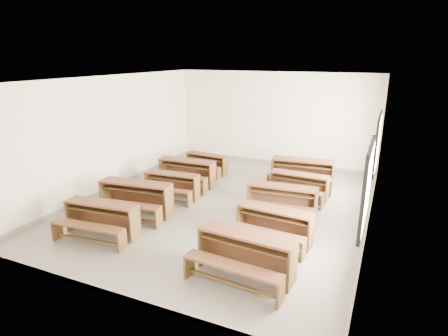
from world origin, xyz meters
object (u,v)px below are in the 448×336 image
at_px(desk_set_2, 171,184).
at_px(desk_set_9, 302,171).
at_px(desk_set_8, 298,184).
at_px(desk_set_1, 135,196).
at_px(desk_set_4, 206,162).
at_px(desk_set_3, 186,171).
at_px(desk_set_6, 274,223).
at_px(desk_set_7, 282,199).
at_px(desk_set_5, 245,252).
at_px(desk_set_0, 101,217).

relative_size(desk_set_2, desk_set_9, 0.83).
bearing_deg(desk_set_8, desk_set_1, -139.12).
distance_m(desk_set_4, desk_set_8, 3.46).
distance_m(desk_set_1, desk_set_3, 2.36).
bearing_deg(desk_set_9, desk_set_3, -162.50).
height_order(desk_set_4, desk_set_8, desk_set_8).
bearing_deg(desk_set_6, desk_set_3, 149.77).
relative_size(desk_set_1, desk_set_7, 1.10).
height_order(desk_set_1, desk_set_3, desk_set_1).
distance_m(desk_set_2, desk_set_3, 1.05).
xyz_separation_m(desk_set_2, desk_set_5, (3.17, -2.71, 0.06)).
bearing_deg(desk_set_6, desk_set_2, 162.71).
distance_m(desk_set_0, desk_set_4, 4.89).
xyz_separation_m(desk_set_1, desk_set_5, (3.37, -1.40, -0.01)).
height_order(desk_set_3, desk_set_6, desk_set_3).
bearing_deg(desk_set_1, desk_set_4, 82.44).
bearing_deg(desk_set_3, desk_set_0, -92.68).
height_order(desk_set_3, desk_set_4, desk_set_3).
height_order(desk_set_0, desk_set_4, desk_set_0).
bearing_deg(desk_set_0, desk_set_3, 83.73).
xyz_separation_m(desk_set_1, desk_set_6, (3.47, 0.02, -0.05)).
distance_m(desk_set_4, desk_set_6, 4.99).
bearing_deg(desk_set_9, desk_set_0, -128.25).
bearing_deg(desk_set_6, desk_set_9, 98.21).
xyz_separation_m(desk_set_3, desk_set_5, (3.30, -3.75, 0.01)).
bearing_deg(desk_set_4, desk_set_1, -86.67).
distance_m(desk_set_0, desk_set_1, 1.21).
xyz_separation_m(desk_set_5, desk_set_9, (-0.15, 5.05, 0.02)).
distance_m(desk_set_7, desk_set_9, 2.29).
height_order(desk_set_1, desk_set_7, desk_set_1).
distance_m(desk_set_4, desk_set_5, 6.06).
xyz_separation_m(desk_set_4, desk_set_9, (3.15, -0.03, 0.10)).
xyz_separation_m(desk_set_2, desk_set_6, (3.26, -1.29, 0.02)).
relative_size(desk_set_3, desk_set_7, 1.01).
height_order(desk_set_2, desk_set_9, desk_set_9).
bearing_deg(desk_set_4, desk_set_9, 3.90).
xyz_separation_m(desk_set_1, desk_set_7, (3.25, 1.36, -0.03)).
bearing_deg(desk_set_2, desk_set_1, -103.04).
distance_m(desk_set_6, desk_set_7, 1.36).
relative_size(desk_set_1, desk_set_9, 1.01).
bearing_deg(desk_set_4, desk_set_3, -85.47).
relative_size(desk_set_4, desk_set_5, 0.81).
distance_m(desk_set_3, desk_set_8, 3.30).
xyz_separation_m(desk_set_1, desk_set_4, (0.07, 3.68, -0.10)).
height_order(desk_set_3, desk_set_5, desk_set_5).
bearing_deg(desk_set_0, desk_set_9, 51.23).
relative_size(desk_set_0, desk_set_6, 1.04).
relative_size(desk_set_8, desk_set_9, 0.85).
bearing_deg(desk_set_2, desk_set_3, 93.03).
bearing_deg(desk_set_9, desk_set_2, -147.05).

